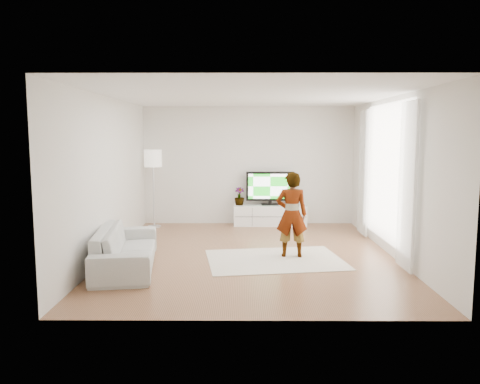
{
  "coord_description": "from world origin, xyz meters",
  "views": [
    {
      "loc": [
        -0.14,
        -8.18,
        2.13
      ],
      "look_at": [
        -0.19,
        0.4,
        1.08
      ],
      "focal_mm": 35.0,
      "sensor_mm": 36.0,
      "label": 1
    }
  ],
  "objects_px": {
    "media_console": "(270,215)",
    "player": "(292,214)",
    "rug": "(275,260)",
    "television": "(270,187)",
    "floor_lamp": "(153,162)",
    "sofa": "(126,248)"
  },
  "relations": [
    {
      "from": "rug",
      "to": "floor_lamp",
      "type": "xyz_separation_m",
      "value": [
        -2.62,
        2.91,
        1.51
      ]
    },
    {
      "from": "rug",
      "to": "media_console",
      "type": "bearing_deg",
      "value": 88.25
    },
    {
      "from": "television",
      "to": "media_console",
      "type": "bearing_deg",
      "value": -90.0
    },
    {
      "from": "media_console",
      "to": "floor_lamp",
      "type": "distance_m",
      "value": 3.01
    },
    {
      "from": "television",
      "to": "rug",
      "type": "height_order",
      "value": "television"
    },
    {
      "from": "television",
      "to": "player",
      "type": "distance_m",
      "value": 2.95
    },
    {
      "from": "rug",
      "to": "player",
      "type": "xyz_separation_m",
      "value": [
        0.3,
        0.21,
        0.75
      ]
    },
    {
      "from": "rug",
      "to": "player",
      "type": "bearing_deg",
      "value": 35.6
    },
    {
      "from": "rug",
      "to": "sofa",
      "type": "height_order",
      "value": "sofa"
    },
    {
      "from": "rug",
      "to": "sofa",
      "type": "distance_m",
      "value": 2.5
    },
    {
      "from": "player",
      "to": "sofa",
      "type": "height_order",
      "value": "player"
    },
    {
      "from": "television",
      "to": "sofa",
      "type": "xyz_separation_m",
      "value": [
        -2.53,
        -3.62,
        -0.58
      ]
    },
    {
      "from": "rug",
      "to": "player",
      "type": "height_order",
      "value": "player"
    },
    {
      "from": "rug",
      "to": "player",
      "type": "relative_size",
      "value": 1.53
    },
    {
      "from": "media_console",
      "to": "player",
      "type": "bearing_deg",
      "value": -86.02
    },
    {
      "from": "player",
      "to": "floor_lamp",
      "type": "xyz_separation_m",
      "value": [
        -2.91,
        2.69,
        0.76
      ]
    },
    {
      "from": "sofa",
      "to": "rug",
      "type": "bearing_deg",
      "value": -87.23
    },
    {
      "from": "television",
      "to": "rug",
      "type": "bearing_deg",
      "value": -91.74
    },
    {
      "from": "player",
      "to": "television",
      "type": "bearing_deg",
      "value": -83.31
    },
    {
      "from": "television",
      "to": "sofa",
      "type": "bearing_deg",
      "value": -124.9
    },
    {
      "from": "media_console",
      "to": "player",
      "type": "height_order",
      "value": "player"
    },
    {
      "from": "media_console",
      "to": "player",
      "type": "relative_size",
      "value": 1.15
    }
  ]
}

